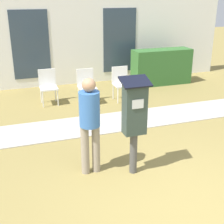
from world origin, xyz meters
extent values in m
plane|color=olive|center=(0.00, 0.00, 0.00)|extent=(40.00, 40.00, 0.00)
cube|color=#B7B2A8|center=(0.00, 3.16, 0.01)|extent=(12.00, 1.10, 0.02)
cube|color=white|center=(0.00, 6.72, 1.60)|extent=(10.00, 0.24, 3.20)
cube|color=#2D3D4C|center=(-1.40, 6.59, 1.30)|extent=(1.10, 0.02, 2.00)
cube|color=#2D3D4C|center=(1.40, 6.59, 1.30)|extent=(1.10, 0.02, 2.00)
cylinder|color=#4C4C4C|center=(-0.38, 1.10, 0.35)|extent=(0.12, 0.12, 0.70)
cube|color=#2D3D38|center=(-0.38, 1.10, 1.10)|extent=(0.34, 0.22, 0.80)
cube|color=silver|center=(-0.38, 0.98, 1.22)|extent=(0.18, 0.01, 0.14)
cube|color=black|center=(-0.38, 1.10, 1.53)|extent=(0.44, 0.31, 0.12)
cylinder|color=gray|center=(-1.12, 1.33, 0.41)|extent=(0.13, 0.13, 0.82)
cylinder|color=gray|center=(-0.94, 1.33, 0.41)|extent=(0.13, 0.13, 0.82)
cylinder|color=#386BB7|center=(-1.03, 1.33, 1.09)|extent=(0.32, 0.32, 0.55)
sphere|color=tan|center=(-1.03, 1.33, 1.48)|extent=(0.21, 0.21, 0.21)
cylinder|color=white|center=(-1.37, 4.68, 0.21)|extent=(0.03, 0.03, 0.42)
cylinder|color=white|center=(-0.99, 4.68, 0.21)|extent=(0.03, 0.03, 0.42)
cylinder|color=white|center=(-1.37, 5.06, 0.21)|extent=(0.03, 0.03, 0.42)
cylinder|color=white|center=(-0.99, 5.06, 0.21)|extent=(0.03, 0.03, 0.42)
cube|color=white|center=(-1.18, 4.87, 0.44)|extent=(0.44, 0.44, 0.04)
cube|color=white|center=(-1.18, 5.08, 0.68)|extent=(0.44, 0.04, 0.44)
cylinder|color=white|center=(-0.42, 4.40, 0.21)|extent=(0.03, 0.03, 0.42)
cylinder|color=white|center=(-0.04, 4.40, 0.21)|extent=(0.03, 0.03, 0.42)
cylinder|color=white|center=(-0.42, 4.78, 0.21)|extent=(0.03, 0.03, 0.42)
cylinder|color=white|center=(-0.04, 4.78, 0.21)|extent=(0.03, 0.03, 0.42)
cube|color=white|center=(-0.23, 4.59, 0.44)|extent=(0.44, 0.44, 0.04)
cube|color=white|center=(-0.23, 4.79, 0.68)|extent=(0.44, 0.04, 0.44)
cylinder|color=white|center=(0.54, 4.36, 0.21)|extent=(0.03, 0.03, 0.42)
cylinder|color=white|center=(0.92, 4.36, 0.21)|extent=(0.03, 0.03, 0.42)
cylinder|color=white|center=(0.54, 4.74, 0.21)|extent=(0.03, 0.03, 0.42)
cylinder|color=white|center=(0.92, 4.74, 0.21)|extent=(0.03, 0.03, 0.42)
cube|color=white|center=(0.73, 4.55, 0.44)|extent=(0.44, 0.44, 0.04)
cube|color=white|center=(0.73, 4.75, 0.68)|extent=(0.44, 0.04, 0.44)
cube|color=#33662D|center=(2.49, 5.71, 0.55)|extent=(1.87, 0.60, 1.10)
camera|label=1|loc=(-2.14, -2.97, 2.75)|focal=50.00mm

